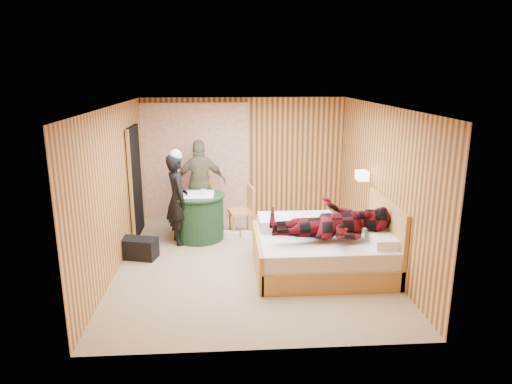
{
  "coord_description": "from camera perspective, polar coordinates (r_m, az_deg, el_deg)",
  "views": [
    {
      "loc": [
        -0.38,
        -6.95,
        2.99
      ],
      "look_at": [
        0.11,
        0.42,
        1.05
      ],
      "focal_mm": 32.0,
      "sensor_mm": 36.0,
      "label": 1
    }
  ],
  "objects": [
    {
      "name": "man_on_bed",
      "position": [
        6.77,
        9.4,
        -2.65
      ],
      "size": [
        0.86,
        0.67,
        1.77
      ],
      "primitive_type": "imported",
      "rotation": [
        0.0,
        1.57,
        0.0
      ],
      "color": "maroon",
      "rests_on": "bed"
    },
    {
      "name": "chair_near",
      "position": [
        8.55,
        -1.36,
        -1.84
      ],
      "size": [
        0.51,
        0.51,
        0.95
      ],
      "rotation": [
        0.0,
        0.0,
        -1.37
      ],
      "color": "tan",
      "rests_on": "floor"
    },
    {
      "name": "ceiling",
      "position": [
        6.97,
        -0.73,
        10.7
      ],
      "size": [
        4.2,
        5.0,
        0.01
      ],
      "primitive_type": "cube",
      "color": "silver",
      "rests_on": "wall_back"
    },
    {
      "name": "floor",
      "position": [
        7.57,
        -0.66,
        -8.53
      ],
      "size": [
        4.2,
        5.0,
        0.01
      ],
      "primitive_type": "cube",
      "color": "tan",
      "rests_on": "ground"
    },
    {
      "name": "wall_left",
      "position": [
        7.36,
        -17.24,
        0.39
      ],
      "size": [
        0.02,
        5.0,
        2.5
      ],
      "primitive_type": "cube",
      "color": "#EA9F5A",
      "rests_on": "floor"
    },
    {
      "name": "book_lower",
      "position": [
        7.74,
        13.37,
        -4.02
      ],
      "size": [
        0.19,
        0.24,
        0.02
      ],
      "primitive_type": "imported",
      "rotation": [
        0.0,
        0.0,
        -0.11
      ],
      "color": "white",
      "rests_on": "nightstand"
    },
    {
      "name": "cup_table",
      "position": [
        8.27,
        -6.56,
        -0.01
      ],
      "size": [
        0.12,
        0.12,
        0.1
      ],
      "primitive_type": "imported",
      "rotation": [
        0.0,
        0.0,
        0.01
      ],
      "color": "white",
      "rests_on": "round_table"
    },
    {
      "name": "wall_lamp",
      "position": [
        7.93,
        13.15,
        2.03
      ],
      "size": [
        0.26,
        0.24,
        0.16
      ],
      "color": "gold",
      "rests_on": "wall_right"
    },
    {
      "name": "wall_right",
      "position": [
        7.58,
        15.37,
        0.92
      ],
      "size": [
        0.02,
        5.0,
        2.5
      ],
      "primitive_type": "cube",
      "color": "#EA9F5A",
      "rests_on": "floor"
    },
    {
      "name": "book_upper",
      "position": [
        7.74,
        13.37,
        -3.88
      ],
      "size": [
        0.19,
        0.24,
        0.02
      ],
      "primitive_type": "imported",
      "rotation": [
        0.0,
        0.0,
        -0.13
      ],
      "color": "white",
      "rests_on": "nightstand"
    },
    {
      "name": "bed",
      "position": [
        7.19,
        8.55,
        -7.19
      ],
      "size": [
        2.07,
        1.63,
        1.12
      ],
      "color": "tan",
      "rests_on": "floor"
    },
    {
      "name": "doorway",
      "position": [
        8.74,
        -14.83,
        1.23
      ],
      "size": [
        0.06,
        0.9,
        2.05
      ],
      "primitive_type": "cube",
      "color": "black",
      "rests_on": "floor"
    },
    {
      "name": "man_at_table",
      "position": [
        9.11,
        -6.95,
        1.11
      ],
      "size": [
        1.05,
        0.53,
        1.72
      ],
      "primitive_type": "imported",
      "rotation": [
        0.0,
        0.0,
        3.25
      ],
      "color": "#6C6848",
      "rests_on": "floor"
    },
    {
      "name": "chair_far",
      "position": [
        9.13,
        -6.72,
        -0.94
      ],
      "size": [
        0.54,
        0.54,
        0.93
      ],
      "rotation": [
        0.0,
        0.0,
        -0.36
      ],
      "color": "tan",
      "rests_on": "floor"
    },
    {
      "name": "cup_nightstand",
      "position": [
        7.9,
        13.0,
        -3.36
      ],
      "size": [
        0.12,
        0.12,
        0.09
      ],
      "primitive_type": "imported",
      "rotation": [
        0.0,
        0.0,
        -0.19
      ],
      "color": "white",
      "rests_on": "nightstand"
    },
    {
      "name": "round_table",
      "position": [
        8.45,
        -7.13,
        -3.03
      ],
      "size": [
        0.96,
        0.96,
        0.85
      ],
      "color": "#1C3D24",
      "rests_on": "floor"
    },
    {
      "name": "duffel_bag",
      "position": [
        7.84,
        -14.48,
        -6.83
      ],
      "size": [
        0.67,
        0.47,
        0.34
      ],
      "primitive_type": "cube",
      "rotation": [
        0.0,
        0.0,
        -0.27
      ],
      "color": "black",
      "rests_on": "floor"
    },
    {
      "name": "nightstand",
      "position": [
        7.88,
        13.14,
        -5.78
      ],
      "size": [
        0.42,
        0.56,
        0.54
      ],
      "color": "tan",
      "rests_on": "floor"
    },
    {
      "name": "sneaker_left",
      "position": [
        8.52,
        -3.12,
        -5.37
      ],
      "size": [
        0.32,
        0.2,
        0.13
      ],
      "primitive_type": "cube",
      "rotation": [
        0.0,
        0.0,
        -0.27
      ],
      "color": "white",
      "rests_on": "floor"
    },
    {
      "name": "curtain",
      "position": [
        9.56,
        -7.51,
        3.81
      ],
      "size": [
        2.2,
        0.08,
        2.4
      ],
      "primitive_type": "cube",
      "color": "#EEE9CE",
      "rests_on": "floor"
    },
    {
      "name": "woman_standing",
      "position": [
        8.2,
        -9.81,
        -0.89
      ],
      "size": [
        0.56,
        0.69,
        1.62
      ],
      "primitive_type": "imported",
      "rotation": [
        0.0,
        0.0,
        1.9
      ],
      "color": "black",
      "rests_on": "floor"
    },
    {
      "name": "sneaker_right",
      "position": [
        8.57,
        -0.99,
        -5.28
      ],
      "size": [
        0.27,
        0.17,
        0.11
      ],
      "primitive_type": "cube",
      "rotation": [
        0.0,
        0.0,
        -0.27
      ],
      "color": "white",
      "rests_on": "floor"
    },
    {
      "name": "wall_back",
      "position": [
        9.61,
        -1.52,
        4.29
      ],
      "size": [
        4.2,
        0.02,
        2.5
      ],
      "primitive_type": "cube",
      "color": "#EA9F5A",
      "rests_on": "floor"
    }
  ]
}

